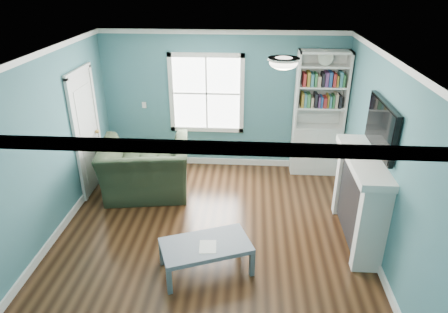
{
  "coord_description": "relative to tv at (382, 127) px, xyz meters",
  "views": [
    {
      "loc": [
        0.52,
        -4.69,
        3.54
      ],
      "look_at": [
        0.17,
        0.4,
        1.15
      ],
      "focal_mm": 32.0,
      "sensor_mm": 36.0,
      "label": 1
    }
  ],
  "objects": [
    {
      "name": "floor",
      "position": [
        -2.2,
        -0.2,
        -1.72
      ],
      "size": [
        5.0,
        5.0,
        0.0
      ],
      "primitive_type": "plane",
      "color": "black",
      "rests_on": "ground"
    },
    {
      "name": "room_walls",
      "position": [
        -2.2,
        -0.2,
        -0.14
      ],
      "size": [
        5.0,
        5.0,
        5.0
      ],
      "color": "#3F757A",
      "rests_on": "ground"
    },
    {
      "name": "trim",
      "position": [
        -2.2,
        -0.2,
        -0.49
      ],
      "size": [
        4.5,
        5.0,
        2.6
      ],
      "color": "white",
      "rests_on": "ground"
    },
    {
      "name": "window",
      "position": [
        -2.5,
        2.29,
        -0.27
      ],
      "size": [
        1.4,
        0.06,
        1.5
      ],
      "color": "white",
      "rests_on": "room_walls"
    },
    {
      "name": "bookshelf",
      "position": [
        -0.43,
        2.1,
        -0.8
      ],
      "size": [
        0.9,
        0.35,
        2.31
      ],
      "color": "silver",
      "rests_on": "ground"
    },
    {
      "name": "fireplace",
      "position": [
        -0.12,
        0.0,
        -1.09
      ],
      "size": [
        0.44,
        1.58,
        1.3
      ],
      "color": "black",
      "rests_on": "ground"
    },
    {
      "name": "tv",
      "position": [
        0.0,
        0.0,
        0.0
      ],
      "size": [
        0.06,
        1.1,
        0.65
      ],
      "primitive_type": "cube",
      "color": "black",
      "rests_on": "fireplace"
    },
    {
      "name": "door",
      "position": [
        -4.42,
        1.2,
        -0.65
      ],
      "size": [
        0.12,
        0.98,
        2.17
      ],
      "color": "silver",
      "rests_on": "ground"
    },
    {
      "name": "ceiling_fixture",
      "position": [
        -1.3,
        -0.1,
        0.82
      ],
      "size": [
        0.38,
        0.38,
        0.15
      ],
      "color": "white",
      "rests_on": "room_walls"
    },
    {
      "name": "light_switch",
      "position": [
        -3.7,
        2.28,
        -0.52
      ],
      "size": [
        0.08,
        0.01,
        0.12
      ],
      "primitive_type": "cube",
      "color": "white",
      "rests_on": "room_walls"
    },
    {
      "name": "recliner",
      "position": [
        -3.42,
        1.05,
        -1.1
      ],
      "size": [
        1.56,
        1.14,
        1.25
      ],
      "primitive_type": "imported",
      "rotation": [
        0.0,
        0.0,
        -2.99
      ],
      "color": "#212D1C",
      "rests_on": "ground"
    },
    {
      "name": "coffee_table",
      "position": [
        -2.19,
        -0.83,
        -1.37
      ],
      "size": [
        1.26,
        0.97,
        0.41
      ],
      "rotation": [
        0.0,
        0.0,
        0.37
      ],
      "color": "#545D65",
      "rests_on": "ground"
    },
    {
      "name": "paper_sheet",
      "position": [
        -2.16,
        -0.89,
        -1.32
      ],
      "size": [
        0.23,
        0.28,
        0.0
      ],
      "primitive_type": "cube",
      "rotation": [
        0.0,
        0.0,
        0.08
      ],
      "color": "white",
      "rests_on": "coffee_table"
    }
  ]
}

